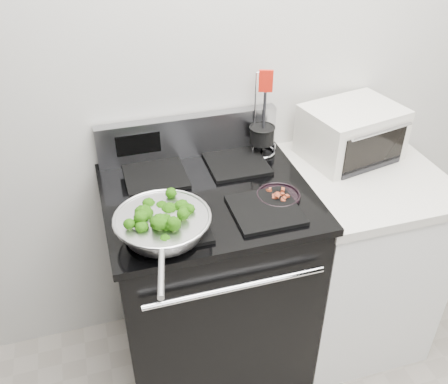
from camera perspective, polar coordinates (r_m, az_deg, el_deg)
name	(u,v)px	position (r m, az deg, el deg)	size (l,w,h in m)	color
back_wall	(256,54)	(2.09, 3.66, 15.49)	(4.00, 0.02, 2.70)	beige
gas_range	(209,281)	(2.19, -1.68, -10.09)	(0.79, 0.69, 1.13)	black
counter	(351,256)	(2.42, 14.30, -7.05)	(0.62, 0.68, 0.92)	white
skillet	(163,224)	(1.67, -7.01, -3.68)	(0.33, 0.52, 0.07)	silver
broccoli_pile	(162,219)	(1.66, -7.06, -3.11)	(0.26, 0.26, 0.09)	black
bacon_plate	(278,193)	(1.88, 6.24, -0.15)	(0.17, 0.17, 0.04)	black
utensil_holder	(262,139)	(2.13, 4.33, 6.05)	(0.12, 0.12, 0.38)	silver
toaster_oven	(351,132)	(2.21, 14.33, 6.61)	(0.44, 0.37, 0.22)	beige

